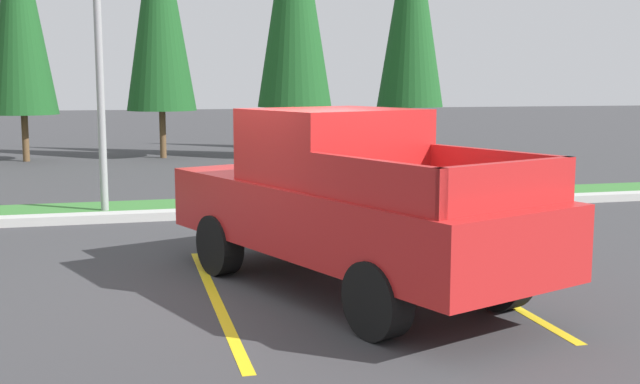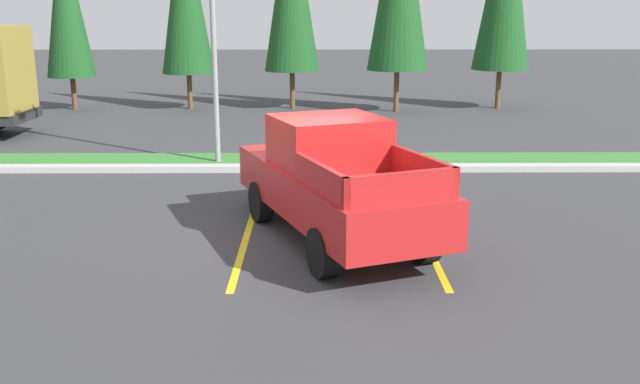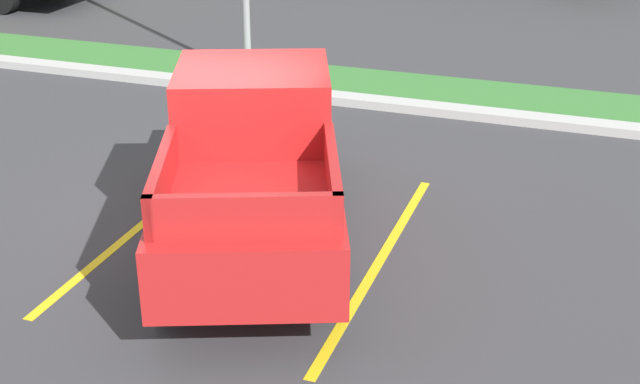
{
  "view_description": "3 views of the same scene",
  "coord_description": "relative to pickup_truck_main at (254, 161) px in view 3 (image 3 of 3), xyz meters",
  "views": [
    {
      "loc": [
        -1.74,
        -8.95,
        2.42
      ],
      "look_at": [
        0.64,
        0.46,
        1.05
      ],
      "focal_mm": 44.18,
      "sensor_mm": 36.0,
      "label": 1
    },
    {
      "loc": [
        0.41,
        -11.97,
        3.86
      ],
      "look_at": [
        0.51,
        -0.45,
        0.88
      ],
      "focal_mm": 39.55,
      "sensor_mm": 36.0,
      "label": 2
    },
    {
      "loc": [
        4.58,
        -8.91,
        4.9
      ],
      "look_at": [
        1.72,
        -0.74,
        0.96
      ],
      "focal_mm": 48.48,
      "sensor_mm": 36.0,
      "label": 3
    }
  ],
  "objects": [
    {
      "name": "pickup_truck_main",
      "position": [
        0.0,
        0.0,
        0.0
      ],
      "size": [
        3.66,
        5.55,
        2.1
      ],
      "color": "black",
      "rests_on": "ground"
    },
    {
      "name": "parking_line_near",
      "position": [
        -1.53,
        -0.05,
        -1.04
      ],
      "size": [
        0.12,
        4.8,
        0.01
      ],
      "primitive_type": "cube",
      "color": "yellow",
      "rests_on": "ground"
    },
    {
      "name": "curb_strip",
      "position": [
        -0.75,
        5.32,
        -0.97
      ],
      "size": [
        56.0,
        0.4,
        0.15
      ],
      "primitive_type": "cube",
      "color": "#B2B2AD",
      "rests_on": "ground"
    },
    {
      "name": "grass_median",
      "position": [
        -0.75,
        6.42,
        -1.01
      ],
      "size": [
        56.0,
        1.8,
        0.06
      ],
      "primitive_type": "cube",
      "color": "#387533",
      "rests_on": "ground"
    },
    {
      "name": "ground_plane",
      "position": [
        -0.75,
        0.32,
        -1.04
      ],
      "size": [
        120.0,
        120.0,
        0.0
      ],
      "primitive_type": "plane",
      "color": "#38383A"
    },
    {
      "name": "parking_line_far",
      "position": [
        1.57,
        -0.05,
        -1.04
      ],
      "size": [
        0.12,
        4.8,
        0.01
      ],
      "primitive_type": "cube",
      "color": "yellow",
      "rests_on": "ground"
    }
  ]
}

